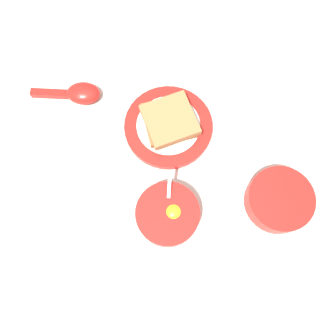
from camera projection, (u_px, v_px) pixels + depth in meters
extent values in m
plane|color=beige|center=(165.00, 156.00, 0.73)|extent=(3.00, 3.00, 0.00)
cylinder|color=red|center=(168.00, 214.00, 0.67)|extent=(0.13, 0.13, 0.04)
cylinder|color=white|center=(168.00, 214.00, 0.67)|extent=(0.11, 0.11, 0.02)
ellipsoid|color=yellow|center=(173.00, 212.00, 0.66)|extent=(0.03, 0.03, 0.02)
cylinder|color=black|center=(168.00, 207.00, 0.66)|extent=(0.03, 0.03, 0.00)
ellipsoid|color=silver|center=(168.00, 206.00, 0.66)|extent=(0.03, 0.02, 0.01)
cube|color=silver|center=(169.00, 185.00, 0.65)|extent=(0.02, 0.05, 0.03)
cylinder|color=red|center=(168.00, 127.00, 0.74)|extent=(0.20, 0.20, 0.02)
cylinder|color=white|center=(168.00, 125.00, 0.73)|extent=(0.14, 0.14, 0.00)
cube|color=brown|center=(169.00, 121.00, 0.73)|extent=(0.11, 0.10, 0.02)
cube|color=#9E7042|center=(170.00, 120.00, 0.71)|extent=(0.12, 0.12, 0.02)
ellipsoid|color=red|center=(83.00, 93.00, 0.76)|extent=(0.09, 0.08, 0.03)
cube|color=red|center=(51.00, 94.00, 0.77)|extent=(0.10, 0.05, 0.02)
cylinder|color=red|center=(279.00, 200.00, 0.68)|extent=(0.14, 0.14, 0.05)
cylinder|color=white|center=(281.00, 199.00, 0.66)|extent=(0.11, 0.11, 0.01)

